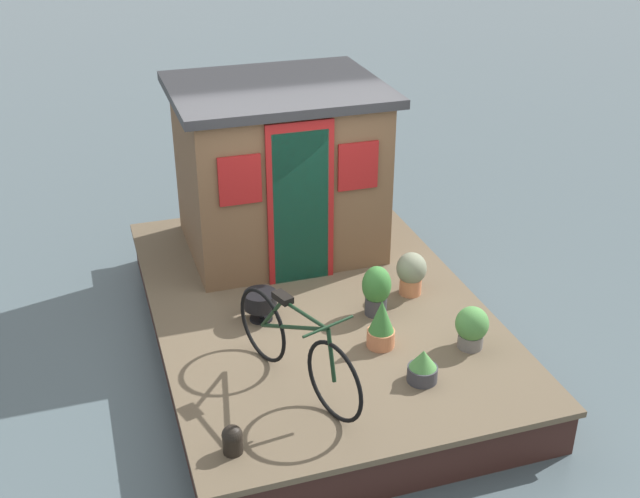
# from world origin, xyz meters

# --- Properties ---
(ground_plane) EXTENTS (60.00, 60.00, 0.00)m
(ground_plane) POSITION_xyz_m (0.00, 0.00, 0.00)
(ground_plane) COLOR #4C5B60
(houseboat_deck) EXTENTS (4.89, 3.30, 0.50)m
(houseboat_deck) POSITION_xyz_m (0.00, 0.00, 0.25)
(houseboat_deck) COLOR brown
(houseboat_deck) RESTS_ON ground_plane
(houseboat_cabin) EXTENTS (1.92, 2.31, 1.94)m
(houseboat_cabin) POSITION_xyz_m (1.33, 0.00, 1.47)
(houseboat_cabin) COLOR brown
(houseboat_cabin) RESTS_ON houseboat_deck
(bicycle) EXTENTS (1.68, 0.70, 0.86)m
(bicycle) POSITION_xyz_m (-1.35, 0.58, 0.89)
(bicycle) COLOR black
(bicycle) RESTS_ON houseboat_deck
(potted_plant_lavender) EXTENTS (0.32, 0.32, 0.42)m
(potted_plant_lavender) POSITION_xyz_m (-1.27, -1.15, 0.72)
(potted_plant_lavender) COLOR slate
(potted_plant_lavender) RESTS_ON houseboat_deck
(potted_plant_ivy) EXTENTS (0.30, 0.30, 0.53)m
(potted_plant_ivy) POSITION_xyz_m (-0.44, -0.52, 0.78)
(potted_plant_ivy) COLOR #38383D
(potted_plant_ivy) RESTS_ON houseboat_deck
(potted_plant_fern) EXTENTS (0.27, 0.27, 0.50)m
(potted_plant_fern) POSITION_xyz_m (-0.99, -0.35, 0.73)
(potted_plant_fern) COLOR #C6754C
(potted_plant_fern) RESTS_ON houseboat_deck
(potted_plant_geranium) EXTENTS (0.32, 0.32, 0.47)m
(potted_plant_geranium) POSITION_xyz_m (-0.18, -1.01, 0.75)
(potted_plant_geranium) COLOR #C6754C
(potted_plant_geranium) RESTS_ON houseboat_deck
(potted_plant_rosemary) EXTENTS (0.27, 0.27, 0.32)m
(potted_plant_rosemary) POSITION_xyz_m (-1.62, -0.50, 0.65)
(potted_plant_rosemary) COLOR #38383D
(potted_plant_rosemary) RESTS_ON houseboat_deck
(charcoal_grill) EXTENTS (0.33, 0.33, 0.31)m
(charcoal_grill) POSITION_xyz_m (-0.19, 0.62, 0.71)
(charcoal_grill) COLOR black
(charcoal_grill) RESTS_ON houseboat_deck
(mooring_bollard) EXTENTS (0.17, 0.17, 0.25)m
(mooring_bollard) POSITION_xyz_m (-2.01, 1.30, 0.62)
(mooring_bollard) COLOR black
(mooring_bollard) RESTS_ON houseboat_deck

